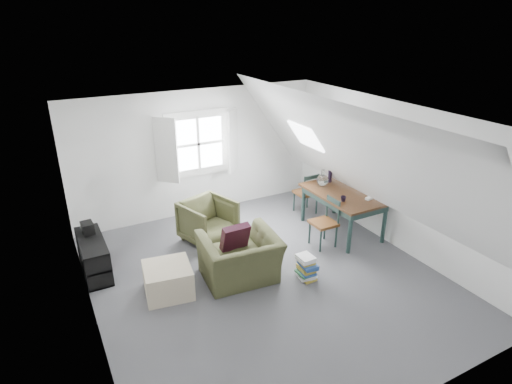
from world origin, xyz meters
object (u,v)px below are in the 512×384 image
media_shelf (94,258)px  armchair_near (240,278)px  armchair_far (209,240)px  magazine_stack (306,268)px  dining_table (343,198)px  dining_chair_far (307,192)px  dining_chair_near (325,222)px  ottoman (168,280)px

media_shelf → armchair_near: bearing=-32.6°
armchair_far → magazine_stack: bearing=-83.1°
armchair_far → dining_table: 2.57m
dining_chair_far → dining_chair_near: (-0.46, -1.24, -0.00)m
dining_chair_far → magazine_stack: 2.39m
ottoman → dining_table: (3.45, 0.35, 0.46)m
armchair_far → dining_table: bearing=-38.1°
armchair_far → ottoman: (-1.12, -1.19, 0.22)m
dining_chair_far → media_shelf: dining_chair_far is taller
armchair_far → media_shelf: (-1.98, -0.13, 0.26)m
armchair_near → armchair_far: bearing=-86.7°
armchair_far → dining_chair_near: bearing=-51.0°
dining_chair_near → magazine_stack: size_ratio=2.22×
ottoman → dining_table: 3.50m
dining_chair_near → media_shelf: 3.85m
armchair_near → media_shelf: (-1.94, 1.23, 0.26)m
dining_chair_near → magazine_stack: (-0.87, -0.72, -0.26)m
ottoman → magazine_stack: size_ratio=1.69×
ottoman → magazine_stack: bearing=-18.1°
dining_chair_far → media_shelf: (-4.18, -0.26, -0.20)m
ottoman → dining_chair_far: bearing=21.7°
dining_chair_far → armchair_far: bearing=-1.1°
dining_chair_far → armchair_near: bearing=29.2°
dining_table → dining_chair_far: size_ratio=1.79×
armchair_far → media_shelf: size_ratio=0.76×
dining_table → dining_chair_far: 1.00m
dining_chair_far → media_shelf: size_ratio=0.78×
armchair_near → dining_table: dining_table is taller
armchair_near → dining_table: 2.52m
armchair_far → dining_table: dining_table is taller
armchair_far → armchair_near: bearing=-110.0°
dining_chair_near → magazine_stack: 1.16m
ottoman → media_shelf: (-0.86, 1.06, 0.04)m
armchair_near → armchair_far: armchair_far is taller
armchair_near → dining_chair_far: dining_chair_far is taller
dining_table → dining_chair_near: size_ratio=1.80×
dining_table → magazine_stack: bearing=-142.1°
media_shelf → magazine_stack: bearing=-31.3°
dining_table → ottoman: bearing=-170.7°
armchair_far → ottoman: ottoman is taller
armchair_near → dining_chair_near: 1.85m
armchair_far → dining_chair_near: dining_chair_near is taller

